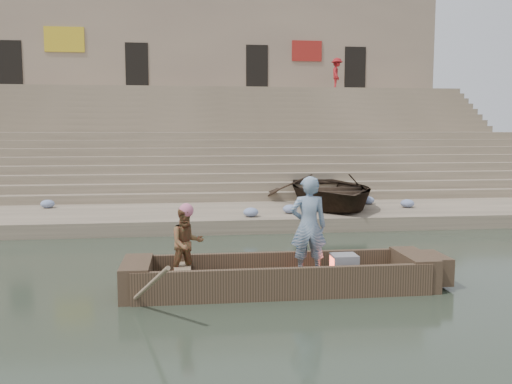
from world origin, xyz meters
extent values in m
plane|color=#293427|center=(0.00, 0.00, 0.00)|extent=(120.00, 120.00, 0.00)
cube|color=gray|center=(0.00, 8.00, 0.20)|extent=(32.00, 4.00, 0.40)
cube|color=gray|center=(0.00, 15.50, 1.40)|extent=(32.00, 3.00, 2.80)
cube|color=gray|center=(0.00, 22.50, 2.60)|extent=(32.00, 3.00, 5.20)
cube|color=gray|center=(0.00, 10.25, 0.35)|extent=(32.00, 0.50, 0.70)
cube|color=gray|center=(0.00, 10.75, 0.50)|extent=(32.00, 0.50, 1.00)
cube|color=gray|center=(0.00, 11.25, 0.65)|extent=(32.00, 0.50, 1.30)
cube|color=gray|center=(0.00, 11.75, 0.80)|extent=(32.00, 0.50, 1.60)
cube|color=gray|center=(0.00, 12.25, 0.95)|extent=(32.00, 0.50, 1.90)
cube|color=gray|center=(0.00, 12.75, 1.10)|extent=(32.00, 0.50, 2.20)
cube|color=gray|center=(0.00, 13.25, 1.25)|extent=(32.00, 0.50, 2.50)
cube|color=gray|center=(0.00, 13.75, 1.40)|extent=(32.00, 0.50, 2.80)
cube|color=gray|center=(0.00, 17.25, 1.55)|extent=(32.00, 0.50, 3.10)
cube|color=gray|center=(0.00, 17.75, 1.70)|extent=(32.00, 0.50, 3.40)
cube|color=gray|center=(0.00, 18.25, 1.85)|extent=(32.00, 0.50, 3.70)
cube|color=gray|center=(0.00, 18.75, 2.00)|extent=(32.00, 0.50, 4.00)
cube|color=gray|center=(0.00, 19.25, 2.15)|extent=(32.00, 0.50, 4.30)
cube|color=gray|center=(0.00, 19.75, 2.30)|extent=(32.00, 0.50, 4.60)
cube|color=gray|center=(0.00, 20.25, 2.45)|extent=(32.00, 0.50, 4.90)
cube|color=gray|center=(0.00, 20.75, 2.60)|extent=(32.00, 0.50, 5.20)
cube|color=#9E866B|center=(0.00, 26.50, 5.60)|extent=(32.00, 5.00, 11.20)
cube|color=black|center=(-9.00, 24.05, 6.60)|extent=(1.30, 0.18, 2.60)
cube|color=black|center=(-2.00, 24.05, 6.60)|extent=(1.30, 0.18, 2.60)
cube|color=black|center=(5.00, 24.05, 6.60)|extent=(1.30, 0.18, 2.60)
cube|color=black|center=(11.00, 24.05, 6.60)|extent=(1.30, 0.18, 2.60)
cube|color=gold|center=(-6.00, 23.98, 8.00)|extent=(2.20, 0.10, 1.40)
cube|color=maroon|center=(8.00, 23.98, 7.60)|extent=(1.80, 0.10, 1.20)
cube|color=brown|center=(2.48, 0.64, 0.11)|extent=(5.00, 1.30, 0.22)
cube|color=brown|center=(2.48, 0.02, 0.28)|extent=(5.20, 0.12, 0.56)
cube|color=brown|center=(2.48, 1.26, 0.28)|extent=(5.20, 0.12, 0.56)
cube|color=brown|center=(-0.07, 0.64, 0.30)|extent=(0.50, 1.30, 0.60)
cube|color=brown|center=(5.03, 0.64, 0.30)|extent=(0.50, 1.30, 0.60)
cube|color=brown|center=(5.43, 0.64, 0.32)|extent=(0.35, 0.90, 0.50)
cube|color=#937A5B|center=(0.73, 0.64, 0.40)|extent=(0.30, 1.20, 0.08)
cylinder|color=#937A5B|center=(0.08, -0.26, 0.30)|extent=(1.03, 2.10, 1.36)
sphere|color=#D5698A|center=(0.81, 0.77, 1.47)|extent=(0.26, 0.26, 0.26)
imported|color=navy|center=(3.03, 0.75, 1.14)|extent=(0.70, 0.48, 1.84)
imported|color=#20612A|center=(0.81, 0.77, 0.87)|extent=(0.76, 0.66, 1.31)
cube|color=gray|center=(3.68, 0.64, 0.42)|extent=(0.46, 0.42, 0.40)
cube|color=#E5593F|center=(3.47, 0.64, 0.42)|extent=(0.04, 0.34, 0.32)
imported|color=#2D2116|center=(5.43, 8.40, 0.94)|extent=(3.75, 5.25, 1.09)
imported|color=maroon|center=(9.34, 22.04, 6.09)|extent=(1.00, 1.30, 1.77)
ellipsoid|color=#3F5999|center=(6.88, 8.86, 0.53)|extent=(0.44, 0.44, 0.26)
ellipsoid|color=#3F5999|center=(7.89, 7.92, 0.53)|extent=(0.44, 0.44, 0.26)
ellipsoid|color=#3F5999|center=(2.64, 6.64, 0.53)|extent=(0.44, 0.44, 0.26)
ellipsoid|color=#3F5999|center=(-3.65, 9.23, 0.53)|extent=(0.44, 0.44, 0.26)
ellipsoid|color=#3F5999|center=(3.89, 7.14, 0.53)|extent=(0.44, 0.44, 0.26)
camera|label=1|loc=(0.85, -8.98, 2.89)|focal=38.61mm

